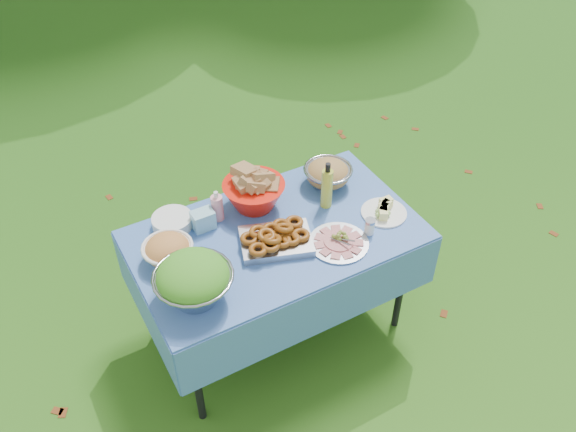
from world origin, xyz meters
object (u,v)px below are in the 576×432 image
object	(u,v)px
picnic_table	(277,284)
salad_bowl	(193,280)
plate_stack	(172,221)
charcuterie_platter	(339,239)
oil_bottle	(327,185)
pasta_bowl_steel	(328,173)
bread_bowl	(254,189)

from	to	relation	value
picnic_table	salad_bowl	xyz separation A→B (m)	(-0.52, -0.20, 0.50)
plate_stack	charcuterie_platter	xyz separation A→B (m)	(0.68, -0.53, 0.00)
picnic_table	oil_bottle	size ratio (longest dim) A/B	5.26
pasta_bowl_steel	oil_bottle	world-z (taller)	oil_bottle
picnic_table	bread_bowl	size ratio (longest dim) A/B	4.38
picnic_table	salad_bowl	distance (m)	0.75
picnic_table	charcuterie_platter	bearing A→B (deg)	-42.38
charcuterie_platter	oil_bottle	distance (m)	0.32
picnic_table	plate_stack	bearing A→B (deg)	144.21
pasta_bowl_steel	charcuterie_platter	world-z (taller)	pasta_bowl_steel
salad_bowl	pasta_bowl_steel	bearing A→B (deg)	23.39
bread_bowl	charcuterie_platter	world-z (taller)	bread_bowl
salad_bowl	picnic_table	bearing A→B (deg)	20.65
bread_bowl	charcuterie_platter	distance (m)	0.53
bread_bowl	oil_bottle	xyz separation A→B (m)	(0.34, -0.19, 0.03)
salad_bowl	plate_stack	xyz separation A→B (m)	(0.09, 0.51, -0.09)
pasta_bowl_steel	picnic_table	bearing A→B (deg)	-153.56
plate_stack	picnic_table	bearing A→B (deg)	-35.79
picnic_table	salad_bowl	size ratio (longest dim) A/B	4.04
bread_bowl	oil_bottle	distance (m)	0.39
salad_bowl	plate_stack	size ratio (longest dim) A/B	1.73
charcuterie_platter	pasta_bowl_steel	bearing A→B (deg)	64.53
bread_bowl	oil_bottle	bearing A→B (deg)	-29.14
picnic_table	salad_bowl	bearing A→B (deg)	-159.35
picnic_table	bread_bowl	bearing A→B (deg)	88.61
pasta_bowl_steel	plate_stack	bearing A→B (deg)	174.12
plate_stack	oil_bottle	distance (m)	0.83
salad_bowl	oil_bottle	xyz separation A→B (m)	(0.87, 0.26, 0.02)
picnic_table	plate_stack	world-z (taller)	plate_stack
charcuterie_platter	salad_bowl	bearing A→B (deg)	178.42
charcuterie_platter	oil_bottle	size ratio (longest dim) A/B	1.09
bread_bowl	pasta_bowl_steel	world-z (taller)	bread_bowl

